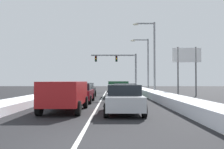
{
  "coord_description": "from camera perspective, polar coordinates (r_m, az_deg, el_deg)",
  "views": [
    {
      "loc": [
        0.96,
        -6.41,
        1.71
      ],
      "look_at": [
        0.88,
        28.53,
        2.63
      ],
      "focal_mm": 39.18,
      "sensor_mm": 36.0,
      "label": 1
    }
  ],
  "objects": [
    {
      "name": "ground_plane",
      "position": [
        20.05,
        -2.63,
        -6.39
      ],
      "size": [
        120.0,
        120.0,
        0.0
      ],
      "primitive_type": "plane",
      "color": "black"
    },
    {
      "name": "lane_stripe_between_right_lane_and_center_lane",
      "position": [
        23.42,
        -2.23,
        -5.68
      ],
      "size": [
        0.14,
        37.26,
        0.01
      ],
      "primitive_type": "cube",
      "color": "silver",
      "rests_on": "ground"
    },
    {
      "name": "snow_bank_right_shoulder",
      "position": [
        23.78,
        10.68,
        -4.82
      ],
      "size": [
        1.62,
        37.26,
        0.65
      ],
      "primitive_type": "cube",
      "color": "white",
      "rests_on": "ground"
    },
    {
      "name": "snow_bank_left_shoulder",
      "position": [
        24.21,
        -14.91,
        -4.95
      ],
      "size": [
        2.19,
        37.26,
        0.46
      ],
      "primitive_type": "cube",
      "color": "white",
      "rests_on": "ground"
    },
    {
      "name": "sedan_silver_right_lane_nearest",
      "position": [
        12.97,
        2.87,
        -5.68
      ],
      "size": [
        2.0,
        4.5,
        1.51
      ],
      "color": "#B7BABF",
      "rests_on": "ground"
    },
    {
      "name": "sedan_charcoal_right_lane_second",
      "position": [
        18.79,
        3.02,
        -4.39
      ],
      "size": [
        2.0,
        4.5,
        1.51
      ],
      "color": "#38383D",
      "rests_on": "ground"
    },
    {
      "name": "suv_green_right_lane_third",
      "position": [
        25.88,
        1.51,
        -3.04
      ],
      "size": [
        2.16,
        4.9,
        1.67
      ],
      "color": "#1E5633",
      "rests_on": "ground"
    },
    {
      "name": "suv_red_center_lane_nearest",
      "position": [
        13.93,
        -10.72,
        -4.33
      ],
      "size": [
        2.16,
        4.9,
        1.67
      ],
      "color": "maroon",
      "rests_on": "ground"
    },
    {
      "name": "sedan_maroon_center_lane_second",
      "position": [
        19.65,
        -7.22,
        -4.25
      ],
      "size": [
        2.0,
        4.5,
        1.51
      ],
      "color": "maroon",
      "rests_on": "ground"
    },
    {
      "name": "sedan_black_center_lane_third",
      "position": [
        25.27,
        -6.1,
        -3.64
      ],
      "size": [
        2.0,
        4.5,
        1.51
      ],
      "color": "black",
      "rests_on": "ground"
    },
    {
      "name": "traffic_light_gantry",
      "position": [
        40.39,
        2.42,
        2.45
      ],
      "size": [
        7.54,
        0.47,
        6.2
      ],
      "color": "slate",
      "rests_on": "ground"
    },
    {
      "name": "street_lamp_right_near",
      "position": [
        28.99,
        9.34,
        5.25
      ],
      "size": [
        2.66,
        0.36,
        8.59
      ],
      "color": "gray",
      "rests_on": "ground"
    },
    {
      "name": "street_lamp_right_mid",
      "position": [
        35.65,
        7.96,
        3.31
      ],
      "size": [
        2.66,
        0.36,
        7.8
      ],
      "color": "gray",
      "rests_on": "ground"
    },
    {
      "name": "roadside_sign_right",
      "position": [
        28.55,
        17.2,
        3.2
      ],
      "size": [
        3.2,
        0.16,
        5.5
      ],
      "color": "#59595B",
      "rests_on": "ground"
    }
  ]
}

